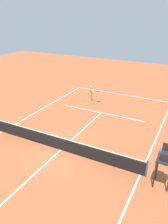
{
  "coord_description": "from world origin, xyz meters",
  "views": [
    {
      "loc": [
        -7.04,
        10.16,
        8.28
      ],
      "look_at": [
        0.63,
        -4.48,
        0.8
      ],
      "focal_mm": 35.72,
      "sensor_mm": 36.0,
      "label": 1
    }
  ],
  "objects_px": {
    "tennis_ball": "(75,111)",
    "umpire_chair": "(165,159)",
    "player_serving": "(91,92)",
    "equipment_bag": "(165,153)"
  },
  "relations": [
    {
      "from": "tennis_ball",
      "to": "equipment_bag",
      "type": "xyz_separation_m",
      "value": [
        -8.43,
        3.35,
        0.12
      ]
    },
    {
      "from": "umpire_chair",
      "to": "equipment_bag",
      "type": "relative_size",
      "value": 3.17
    },
    {
      "from": "umpire_chair",
      "to": "player_serving",
      "type": "bearing_deg",
      "value": -46.69
    },
    {
      "from": "umpire_chair",
      "to": "equipment_bag",
      "type": "height_order",
      "value": "umpire_chair"
    },
    {
      "from": "player_serving",
      "to": "umpire_chair",
      "type": "relative_size",
      "value": 0.67
    },
    {
      "from": "tennis_ball",
      "to": "umpire_chair",
      "type": "bearing_deg",
      "value": 144.67
    },
    {
      "from": "umpire_chair",
      "to": "equipment_bag",
      "type": "bearing_deg",
      "value": -84.92
    },
    {
      "from": "player_serving",
      "to": "equipment_bag",
      "type": "distance_m",
      "value": 10.29
    },
    {
      "from": "equipment_bag",
      "to": "player_serving",
      "type": "bearing_deg",
      "value": -36.91
    },
    {
      "from": "tennis_ball",
      "to": "umpire_chair",
      "type": "xyz_separation_m",
      "value": [
        -8.68,
        6.16,
        1.57
      ]
    }
  ]
}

